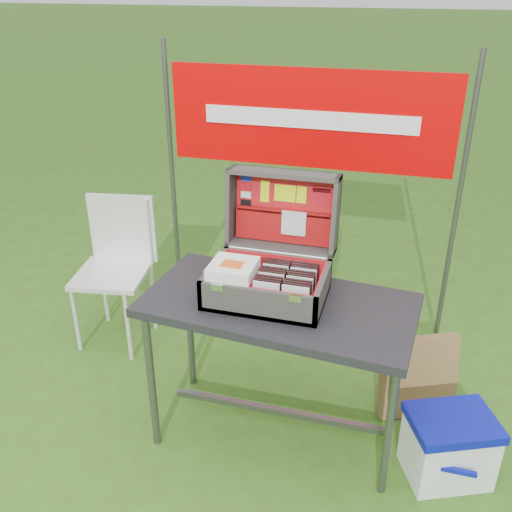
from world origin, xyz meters
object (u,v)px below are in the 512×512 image
(table, at_px, (277,369))
(suitcase, at_px, (271,242))
(cardboard_box, at_px, (418,376))
(cooler, at_px, (448,447))
(chair, at_px, (112,276))

(table, bearing_deg, suitcase, 132.53)
(cardboard_box, bearing_deg, suitcase, 175.29)
(suitcase, height_order, cooler, suitcase)
(cooler, height_order, cardboard_box, cardboard_box)
(cooler, relative_size, chair, 0.42)
(chair, bearing_deg, table, -33.11)
(table, distance_m, cardboard_box, 0.75)
(cooler, bearing_deg, suitcase, 147.59)
(cooler, xyz_separation_m, cardboard_box, (-0.15, 0.40, 0.05))
(cardboard_box, bearing_deg, table, -177.65)
(chair, xyz_separation_m, cardboard_box, (1.77, -0.16, -0.23))
(suitcase, relative_size, chair, 0.60)
(chair, height_order, cardboard_box, chair)
(table, bearing_deg, cooler, 0.60)
(suitcase, xyz_separation_m, cardboard_box, (0.70, 0.26, -0.77))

